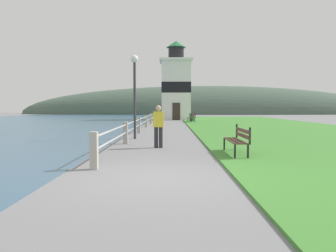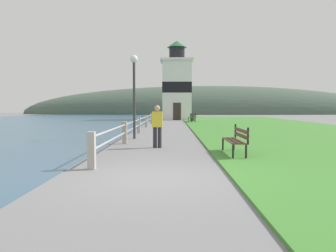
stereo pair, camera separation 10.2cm
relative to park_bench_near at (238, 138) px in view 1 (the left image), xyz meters
name	(u,v)px [view 1 (the left image)]	position (x,y,z in m)	size (l,w,h in m)	color
ground_plane	(156,178)	(-2.41, -3.31, -0.54)	(160.00, 160.00, 0.00)	slate
grass_verge	(272,127)	(5.24, 13.53, -0.51)	(12.00, 50.51, 0.06)	#428433
seawall_railing	(143,122)	(-3.97, 11.50, 0.01)	(0.18, 27.80, 0.92)	#A8A399
park_bench_near	(238,138)	(0.00, 0.00, 0.00)	(0.48, 1.89, 0.94)	brown
park_bench_midway	(192,117)	(-0.03, 21.76, 0.00)	(0.67, 1.96, 0.94)	brown
lighthouse	(176,86)	(-1.50, 29.14, 3.50)	(3.87, 3.87, 9.35)	white
person_strolling	(158,125)	(-2.56, 1.93, 0.32)	(0.39, 0.21, 1.58)	#28282D
trash_bin	(192,118)	(0.05, 23.50, -0.12)	(0.54, 0.54, 0.84)	#2D5138
lamp_post	(135,81)	(-3.82, 5.33, 2.20)	(0.36, 0.36, 3.96)	#333338
distant_hillside	(207,114)	(5.59, 60.36, -0.54)	(80.00, 16.00, 12.00)	#475B4C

